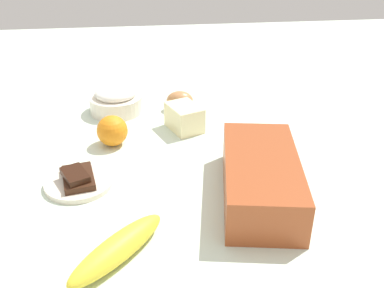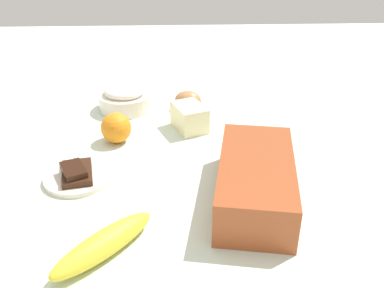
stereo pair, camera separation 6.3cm
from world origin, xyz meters
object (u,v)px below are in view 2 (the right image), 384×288
(chocolate_plate, at_px, (77,176))
(egg_near_butter, at_px, (188,100))
(banana, at_px, (104,244))
(loaf_pan, at_px, (256,180))
(orange_fruit, at_px, (116,128))
(butter_block, at_px, (189,117))
(flour_bowl, at_px, (125,98))

(chocolate_plate, bearing_deg, egg_near_butter, 145.45)
(banana, distance_m, egg_near_butter, 0.56)
(loaf_pan, xyz_separation_m, orange_fruit, (-0.23, -0.27, -0.01))
(orange_fruit, relative_size, butter_block, 0.76)
(loaf_pan, distance_m, chocolate_plate, 0.34)
(orange_fruit, distance_m, egg_near_butter, 0.24)
(orange_fruit, bearing_deg, butter_block, 109.25)
(banana, height_order, orange_fruit, orange_fruit)
(banana, height_order, butter_block, butter_block)
(loaf_pan, relative_size, egg_near_butter, 4.28)
(chocolate_plate, bearing_deg, flour_bowl, 169.64)
(orange_fruit, bearing_deg, egg_near_butter, 135.78)
(butter_block, relative_size, egg_near_butter, 1.29)
(flour_bowl, xyz_separation_m, butter_block, (0.12, 0.16, -0.00))
(loaf_pan, height_order, flour_bowl, loaf_pan)
(loaf_pan, distance_m, butter_block, 0.31)
(loaf_pan, relative_size, chocolate_plate, 2.29)
(orange_fruit, bearing_deg, loaf_pan, 49.66)
(orange_fruit, bearing_deg, flour_bowl, 179.30)
(banana, relative_size, egg_near_butter, 2.73)
(flour_bowl, distance_m, orange_fruit, 0.18)
(flour_bowl, relative_size, chocolate_plate, 1.04)
(butter_block, height_order, chocolate_plate, butter_block)
(loaf_pan, bearing_deg, orange_fruit, -120.48)
(flour_bowl, distance_m, chocolate_plate, 0.34)
(butter_block, relative_size, chocolate_plate, 0.69)
(orange_fruit, xyz_separation_m, butter_block, (-0.06, 0.17, -0.00))
(flour_bowl, bearing_deg, egg_near_butter, 87.04)
(loaf_pan, distance_m, egg_near_butter, 0.42)
(loaf_pan, relative_size, flour_bowl, 2.20)
(flour_bowl, height_order, chocolate_plate, flour_bowl)
(flour_bowl, bearing_deg, chocolate_plate, -10.36)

